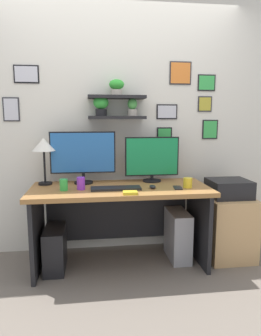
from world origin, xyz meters
The scene contains 17 objects.
ground_plane centered at (0.00, 0.00, 0.00)m, with size 8.00×8.00×0.00m, color #70665B.
back_wall_assembly centered at (0.00, 0.44, 1.36)m, with size 4.40×0.24×2.70m.
desk centered at (0.00, 0.05, 0.54)m, with size 1.62×0.68×0.75m.
monitor_left centered at (-0.34, 0.22, 1.03)m, with size 0.62×0.18×0.50m.
monitor_right centered at (0.34, 0.22, 0.98)m, with size 0.53×0.18×0.44m.
keyboard centered at (-0.05, -0.09, 0.76)m, with size 0.44×0.14×0.02m, color black.
computer_mouse centered at (0.28, -0.09, 0.77)m, with size 0.06×0.09×0.03m, color black.
desk_lamp centered at (-0.70, 0.20, 1.10)m, with size 0.21×0.21×0.44m.
cell_phone centered at (0.51, -0.12, 0.76)m, with size 0.07×0.14×0.01m, color black.
coffee_mug centered at (0.60, -0.10, 0.80)m, with size 0.08×0.08×0.09m, color yellow.
pen_cup centered at (-0.50, -0.07, 0.80)m, with size 0.07×0.07×0.10m, color green.
scissors_tray centered at (0.05, -0.28, 0.76)m, with size 0.12×0.08×0.02m, color yellow.
water_cup centered at (-0.35, -0.05, 0.81)m, with size 0.07×0.07×0.11m, color purple.
drawer_cabinet centered at (1.07, 0.04, 0.31)m, with size 0.44×0.50×0.61m, color tan.
printer centered at (1.07, 0.04, 0.70)m, with size 0.38×0.34×0.17m, color black.
computer_tower_left centered at (-0.60, -0.01, 0.19)m, with size 0.18×0.40×0.39m, color black.
computer_tower_right centered at (0.57, 0.06, 0.24)m, with size 0.18×0.40×0.48m, color #99999E.
Camera 1 is at (-0.26, -2.69, 1.36)m, focal length 32.44 mm.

